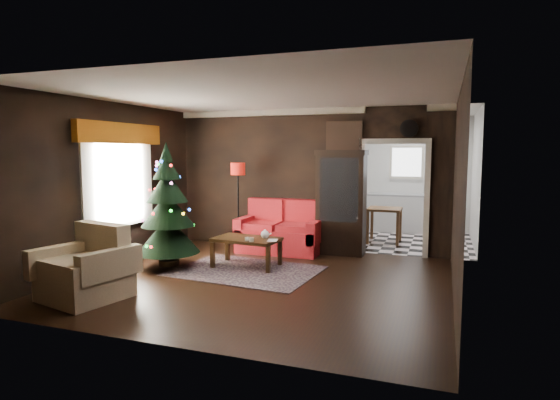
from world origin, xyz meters
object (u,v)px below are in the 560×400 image
(armchair, at_px, (85,265))
(wall_clock, at_px, (409,128))
(curio_cabinet, at_px, (341,205))
(teapot, at_px, (265,234))
(floor_lamp, at_px, (238,208))
(coffee_table, at_px, (247,252))
(kitchen_table, at_px, (384,225))
(loveseat, at_px, (280,227))
(christmas_tree, at_px, (168,206))

(armchair, height_order, wall_clock, wall_clock)
(curio_cabinet, distance_m, teapot, 1.83)
(curio_cabinet, height_order, teapot, curio_cabinet)
(wall_clock, bearing_deg, floor_lamp, -171.91)
(coffee_table, relative_size, teapot, 6.74)
(coffee_table, relative_size, kitchen_table, 1.45)
(armchair, distance_m, teapot, 2.85)
(floor_lamp, relative_size, kitchen_table, 2.42)
(curio_cabinet, distance_m, armchair, 4.67)
(curio_cabinet, relative_size, armchair, 1.88)
(floor_lamp, height_order, teapot, floor_lamp)
(armchair, relative_size, wall_clock, 3.15)
(wall_clock, bearing_deg, loveseat, -170.34)
(curio_cabinet, relative_size, teapot, 11.77)
(loveseat, bearing_deg, coffee_table, -96.03)
(coffee_table, bearing_deg, floor_lamp, 120.21)
(kitchen_table, bearing_deg, wall_clock, -66.25)
(armchair, relative_size, teapot, 6.25)
(teapot, relative_size, wall_clock, 0.50)
(christmas_tree, xyz_separation_m, wall_clock, (3.71, 2.22, 1.33))
(wall_clock, bearing_deg, curio_cabinet, -171.47)
(coffee_table, xyz_separation_m, wall_clock, (2.49, 1.73, 2.12))
(loveseat, distance_m, christmas_tree, 2.34)
(loveseat, height_order, coffee_table, loveseat)
(armchair, bearing_deg, floor_lamp, 93.59)
(loveseat, distance_m, curio_cabinet, 1.25)
(loveseat, bearing_deg, teapot, -81.96)
(kitchen_table, bearing_deg, curio_cabinet, -114.44)
(loveseat, xyz_separation_m, armchair, (-1.48, -3.61, -0.04))
(coffee_table, bearing_deg, wall_clock, 34.72)
(curio_cabinet, relative_size, wall_clock, 5.94)
(floor_lamp, xyz_separation_m, coffee_table, (0.74, -1.27, -0.57))
(kitchen_table, bearing_deg, christmas_tree, -132.34)
(curio_cabinet, bearing_deg, loveseat, -169.17)
(curio_cabinet, distance_m, floor_lamp, 2.05)
(curio_cabinet, xyz_separation_m, floor_lamp, (-2.03, -0.28, -0.12))
(floor_lamp, distance_m, christmas_tree, 1.84)
(loveseat, bearing_deg, kitchen_table, 42.51)
(teapot, xyz_separation_m, wall_clock, (2.17, 1.69, 1.80))
(curio_cabinet, height_order, christmas_tree, christmas_tree)
(christmas_tree, xyz_separation_m, kitchen_table, (3.16, 3.47, -0.68))
(teapot, height_order, wall_clock, wall_clock)
(loveseat, xyz_separation_m, coffee_table, (-0.14, -1.33, -0.24))
(loveseat, distance_m, teapot, 1.31)
(curio_cabinet, height_order, floor_lamp, curio_cabinet)
(armchair, height_order, coffee_table, armchair)
(armchair, distance_m, coffee_table, 2.66)
(curio_cabinet, xyz_separation_m, teapot, (-0.97, -1.51, -0.37))
(armchair, bearing_deg, christmas_tree, 99.38)
(floor_lamp, height_order, christmas_tree, christmas_tree)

